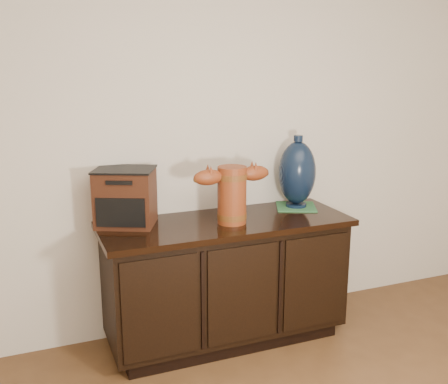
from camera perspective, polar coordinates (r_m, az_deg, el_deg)
name	(u,v)px	position (r m, az deg, el deg)	size (l,w,h in m)	color
sideboard	(226,280)	(3.17, 0.18, -9.52)	(1.46, 0.56, 0.75)	black
terracotta_vessel	(232,191)	(2.96, 0.87, 0.06)	(0.46, 0.17, 0.33)	brown
tv_radio	(125,197)	(2.98, -10.67, -0.55)	(0.40, 0.37, 0.32)	#38190E
green_mat	(296,207)	(3.36, 7.84, -1.59)	(0.24, 0.24, 0.01)	#2E6639
lamp_base	(297,173)	(3.31, 7.96, 2.06)	(0.31, 0.31, 0.45)	black
spray_can	(238,197)	(3.26, 1.50, -0.55)	(0.05, 0.05, 0.16)	#510D0E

